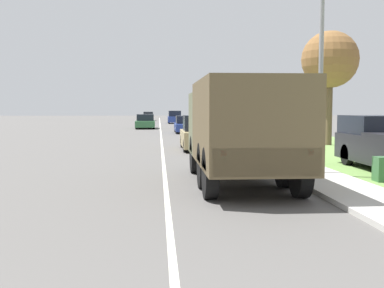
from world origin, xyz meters
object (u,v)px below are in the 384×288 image
at_px(car_farthest_ahead, 148,117).
at_px(lamp_post, 315,39).
at_px(car_nearest_ahead, 199,134).
at_px(car_third_ahead, 145,122).
at_px(military_truck, 241,126).
at_px(car_second_ahead, 186,125).
at_px(car_fourth_ahead, 175,118).

height_order(car_farthest_ahead, lamp_post, lamp_post).
bearing_deg(car_nearest_ahead, lamp_post, -74.39).
xyz_separation_m(car_third_ahead, car_farthest_ahead, (-0.35, 31.07, -0.00)).
bearing_deg(car_nearest_ahead, military_truck, -88.89).
bearing_deg(car_second_ahead, car_nearest_ahead, -90.96).
bearing_deg(military_truck, car_nearest_ahead, 91.11).
height_order(car_nearest_ahead, car_farthest_ahead, car_nearest_ahead).
distance_m(car_fourth_ahead, lamp_post, 50.77).
height_order(car_nearest_ahead, car_fourth_ahead, car_nearest_ahead).
bearing_deg(car_nearest_ahead, car_fourth_ahead, 89.78).
height_order(car_fourth_ahead, lamp_post, lamp_post).
bearing_deg(car_farthest_ahead, car_third_ahead, -89.35).
height_order(car_third_ahead, car_farthest_ahead, car_farthest_ahead).
relative_size(military_truck, car_second_ahead, 1.43).
bearing_deg(military_truck, car_second_ahead, 89.87).
distance_m(car_nearest_ahead, car_farthest_ahead, 56.17).
distance_m(car_second_ahead, car_fourth_ahead, 24.59).
bearing_deg(car_nearest_ahead, car_second_ahead, 89.04).
relative_size(car_second_ahead, car_fourth_ahead, 1.07).
bearing_deg(car_fourth_ahead, car_farthest_ahead, 104.40).
distance_m(military_truck, car_farthest_ahead, 67.22).
bearing_deg(car_farthest_ahead, military_truck, -86.65).
xyz_separation_m(military_truck, car_third_ahead, (-3.57, 36.02, -0.95)).
distance_m(military_truck, car_second_ahead, 27.44).
bearing_deg(military_truck, car_farthest_ahead, 93.35).
distance_m(car_third_ahead, car_fourth_ahead, 16.37).
bearing_deg(car_third_ahead, car_nearest_ahead, -82.34).
relative_size(car_nearest_ahead, car_farthest_ahead, 1.09).
bearing_deg(military_truck, car_third_ahead, 95.67).
xyz_separation_m(car_third_ahead, lamp_post, (6.05, -34.60, 3.51)).
relative_size(car_third_ahead, car_farthest_ahead, 1.18).
relative_size(car_second_ahead, car_farthest_ahead, 1.18).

